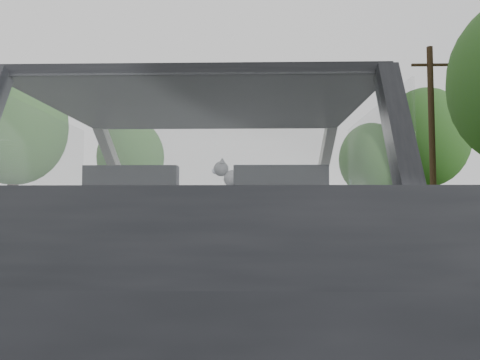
{
  "coord_description": "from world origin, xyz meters",
  "views": [
    {
      "loc": [
        0.24,
        -2.89,
        0.85
      ],
      "look_at": [
        0.16,
        0.56,
        1.08
      ],
      "focal_mm": 35.0,
      "sensor_mm": 36.0,
      "label": 1
    }
  ],
  "objects_px": {
    "cat": "(254,180)",
    "other_car": "(234,211)",
    "subject_car": "(212,231)",
    "highway_sign": "(351,204)",
    "utility_pole": "(432,138)"
  },
  "relations": [
    {
      "from": "cat",
      "to": "utility_pole",
      "type": "xyz_separation_m",
      "value": [
        7.36,
        15.56,
        2.72
      ]
    },
    {
      "from": "subject_car",
      "to": "cat",
      "type": "height_order",
      "value": "subject_car"
    },
    {
      "from": "cat",
      "to": "highway_sign",
      "type": "xyz_separation_m",
      "value": [
        4.39,
        17.28,
        0.03
      ]
    },
    {
      "from": "subject_car",
      "to": "utility_pole",
      "type": "relative_size",
      "value": 0.53
    },
    {
      "from": "other_car",
      "to": "utility_pole",
      "type": "height_order",
      "value": "utility_pole"
    },
    {
      "from": "highway_sign",
      "to": "subject_car",
      "type": "bearing_deg",
      "value": -88.61
    },
    {
      "from": "subject_car",
      "to": "other_car",
      "type": "xyz_separation_m",
      "value": [
        -0.73,
        24.13,
        0.06
      ]
    },
    {
      "from": "cat",
      "to": "utility_pole",
      "type": "bearing_deg",
      "value": 68.28
    },
    {
      "from": "other_car",
      "to": "cat",
      "type": "bearing_deg",
      "value": -94.55
    },
    {
      "from": "highway_sign",
      "to": "cat",
      "type": "bearing_deg",
      "value": -88.3
    },
    {
      "from": "subject_car",
      "to": "utility_pole",
      "type": "bearing_deg",
      "value": 64.78
    },
    {
      "from": "cat",
      "to": "utility_pole",
      "type": "distance_m",
      "value": 17.43
    },
    {
      "from": "subject_car",
      "to": "other_car",
      "type": "height_order",
      "value": "other_car"
    },
    {
      "from": "cat",
      "to": "other_car",
      "type": "distance_m",
      "value": 23.52
    },
    {
      "from": "subject_car",
      "to": "highway_sign",
      "type": "height_order",
      "value": "highway_sign"
    }
  ]
}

